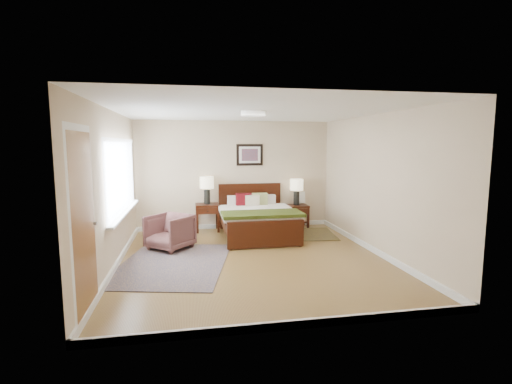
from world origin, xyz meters
The scene contains 18 objects.
floor centered at (0.00, 0.00, 0.00)m, with size 5.00×5.00×0.00m, color olive.
back_wall centered at (0.00, 2.50, 1.25)m, with size 4.50×0.04×2.50m, color #CBB593.
front_wall centered at (0.00, -2.50, 1.25)m, with size 4.50×0.04×2.50m, color #CBB593.
left_wall centered at (-2.25, 0.00, 1.25)m, with size 0.04×5.00×2.50m, color #CBB593.
right_wall centered at (2.25, 0.00, 1.25)m, with size 0.04×5.00×2.50m, color #CBB593.
ceiling centered at (0.00, 0.00, 2.50)m, with size 4.50×5.00×0.02m, color white.
window centered at (-2.20, 0.70, 1.38)m, with size 0.11×2.72×1.32m.
door centered at (-2.23, -1.75, 1.07)m, with size 0.06×1.00×2.18m.
ceil_fixture centered at (0.00, 0.00, 2.47)m, with size 0.44×0.44×0.08m.
bed centered at (0.35, 1.56, 0.48)m, with size 1.59×1.91×1.03m.
wall_art centered at (0.35, 2.47, 1.72)m, with size 0.62×0.05×0.50m.
nightstand_left centered at (-0.66, 2.25, 0.50)m, with size 0.52×0.47×0.62m.
nightstand_right centered at (1.44, 2.26, 0.34)m, with size 0.54×0.40×0.53m.
lamp_left centered at (-0.66, 2.27, 1.04)m, with size 0.31×0.31×0.61m.
lamp_right centered at (1.44, 2.27, 0.95)m, with size 0.31×0.31×0.61m.
armchair centered at (-1.44, 0.89, 0.33)m, with size 0.71×0.73×0.66m, color brown.
rug_persian centered at (-1.35, -0.03, 0.01)m, with size 1.68×2.38×0.01m, color #0D1941.
rug_navy centered at (1.66, 1.52, 0.01)m, with size 0.79×1.18×0.01m, color black.
Camera 1 is at (-1.07, -6.08, 1.95)m, focal length 26.00 mm.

